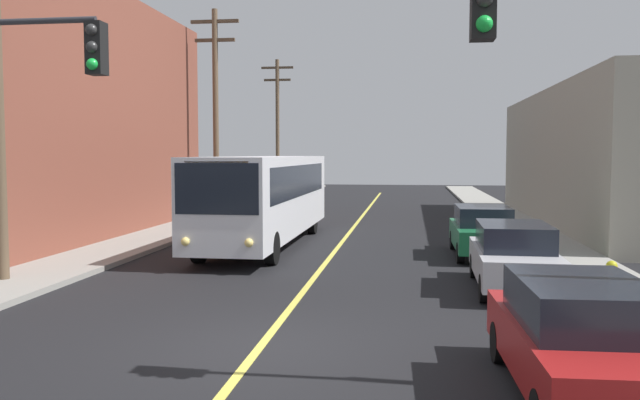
{
  "coord_description": "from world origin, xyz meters",
  "views": [
    {
      "loc": [
        2.52,
        -10.85,
        3.29
      ],
      "look_at": [
        0.0,
        7.4,
        2.0
      ],
      "focal_mm": 36.92,
      "sensor_mm": 36.0,
      "label": 1
    }
  ],
  "objects_px": {
    "utility_pole_mid": "(216,104)",
    "fire_hydrant": "(611,279)",
    "utility_pole_far": "(278,121)",
    "traffic_signal_left_corner": "(3,102)",
    "parked_car_green": "(482,230)",
    "parked_car_red": "(580,338)",
    "traffic_signal_right_corner": "(637,75)",
    "city_bus": "(266,195)",
    "parked_car_silver": "(513,256)"
  },
  "relations": [
    {
      "from": "utility_pole_far",
      "to": "traffic_signal_left_corner",
      "type": "xyz_separation_m",
      "value": [
        1.93,
        -36.31,
        -1.41
      ]
    },
    {
      "from": "parked_car_green",
      "to": "traffic_signal_right_corner",
      "type": "xyz_separation_m",
      "value": [
        0.59,
        -12.44,
        3.46
      ]
    },
    {
      "from": "parked_car_silver",
      "to": "traffic_signal_left_corner",
      "type": "distance_m",
      "value": 11.74
    },
    {
      "from": "parked_car_silver",
      "to": "parked_car_green",
      "type": "distance_m",
      "value": 5.31
    },
    {
      "from": "parked_car_red",
      "to": "parked_car_green",
      "type": "bearing_deg",
      "value": 89.86
    },
    {
      "from": "utility_pole_mid",
      "to": "fire_hydrant",
      "type": "xyz_separation_m",
      "value": [
        13.89,
        -16.8,
        -5.18
      ]
    },
    {
      "from": "parked_car_red",
      "to": "parked_car_green",
      "type": "distance_m",
      "value": 12.49
    },
    {
      "from": "parked_car_green",
      "to": "fire_hydrant",
      "type": "bearing_deg",
      "value": -73.13
    },
    {
      "from": "utility_pole_mid",
      "to": "traffic_signal_right_corner",
      "type": "height_order",
      "value": "utility_pole_mid"
    },
    {
      "from": "city_bus",
      "to": "traffic_signal_right_corner",
      "type": "height_order",
      "value": "traffic_signal_right_corner"
    },
    {
      "from": "fire_hydrant",
      "to": "traffic_signal_right_corner",
      "type": "bearing_deg",
      "value": -104.07
    },
    {
      "from": "traffic_signal_right_corner",
      "to": "fire_hydrant",
      "type": "height_order",
      "value": "traffic_signal_right_corner"
    },
    {
      "from": "utility_pole_mid",
      "to": "utility_pole_far",
      "type": "bearing_deg",
      "value": 91.04
    },
    {
      "from": "city_bus",
      "to": "parked_car_red",
      "type": "relative_size",
      "value": 2.73
    },
    {
      "from": "traffic_signal_left_corner",
      "to": "traffic_signal_right_corner",
      "type": "distance_m",
      "value": 11.21
    },
    {
      "from": "parked_car_silver",
      "to": "utility_pole_far",
      "type": "height_order",
      "value": "utility_pole_far"
    },
    {
      "from": "parked_car_silver",
      "to": "traffic_signal_left_corner",
      "type": "bearing_deg",
      "value": -158.01
    },
    {
      "from": "utility_pole_far",
      "to": "fire_hydrant",
      "type": "bearing_deg",
      "value": -67.04
    },
    {
      "from": "parked_car_red",
      "to": "parked_car_green",
      "type": "relative_size",
      "value": 1.01
    },
    {
      "from": "traffic_signal_left_corner",
      "to": "parked_car_green",
      "type": "bearing_deg",
      "value": 42.91
    },
    {
      "from": "traffic_signal_left_corner",
      "to": "utility_pole_far",
      "type": "bearing_deg",
      "value": 93.04
    },
    {
      "from": "utility_pole_mid",
      "to": "utility_pole_far",
      "type": "relative_size",
      "value": 1.01
    },
    {
      "from": "traffic_signal_left_corner",
      "to": "parked_car_silver",
      "type": "bearing_deg",
      "value": 21.99
    },
    {
      "from": "parked_car_silver",
      "to": "traffic_signal_left_corner",
      "type": "relative_size",
      "value": 0.74
    },
    {
      "from": "fire_hydrant",
      "to": "traffic_signal_left_corner",
      "type": "bearing_deg",
      "value": -167.1
    },
    {
      "from": "utility_pole_mid",
      "to": "utility_pole_far",
      "type": "height_order",
      "value": "utility_pole_mid"
    },
    {
      "from": "traffic_signal_right_corner",
      "to": "parked_car_silver",
      "type": "bearing_deg",
      "value": 93.33
    },
    {
      "from": "parked_car_red",
      "to": "parked_car_silver",
      "type": "xyz_separation_m",
      "value": [
        0.21,
        7.19,
        0.0
      ]
    },
    {
      "from": "parked_car_red",
      "to": "city_bus",
      "type": "bearing_deg",
      "value": 117.66
    },
    {
      "from": "parked_car_green",
      "to": "utility_pole_far",
      "type": "height_order",
      "value": "utility_pole_far"
    },
    {
      "from": "traffic_signal_right_corner",
      "to": "utility_pole_far",
      "type": "bearing_deg",
      "value": 108.0
    },
    {
      "from": "parked_car_red",
      "to": "parked_car_silver",
      "type": "relative_size",
      "value": 1.0
    },
    {
      "from": "traffic_signal_right_corner",
      "to": "parked_car_red",
      "type": "bearing_deg",
      "value": -175.39
    },
    {
      "from": "fire_hydrant",
      "to": "city_bus",
      "type": "bearing_deg",
      "value": 138.57
    },
    {
      "from": "utility_pole_mid",
      "to": "fire_hydrant",
      "type": "relative_size",
      "value": 12.15
    },
    {
      "from": "utility_pole_mid",
      "to": "traffic_signal_left_corner",
      "type": "bearing_deg",
      "value": -85.26
    },
    {
      "from": "utility_pole_far",
      "to": "parked_car_green",
      "type": "bearing_deg",
      "value": -65.59
    },
    {
      "from": "parked_car_silver",
      "to": "utility_pole_mid",
      "type": "bearing_deg",
      "value": 127.99
    },
    {
      "from": "parked_car_silver",
      "to": "utility_pole_mid",
      "type": "xyz_separation_m",
      "value": [
        -12.03,
        15.41,
        4.92
      ]
    },
    {
      "from": "utility_pole_mid",
      "to": "city_bus",
      "type": "bearing_deg",
      "value": -62.42
    },
    {
      "from": "utility_pole_far",
      "to": "traffic_signal_right_corner",
      "type": "bearing_deg",
      "value": -72.0
    },
    {
      "from": "utility_pole_mid",
      "to": "utility_pole_far",
      "type": "distance_m",
      "value": 16.7
    },
    {
      "from": "city_bus",
      "to": "parked_car_red",
      "type": "distance_m",
      "value": 16.02
    },
    {
      "from": "traffic_signal_right_corner",
      "to": "fire_hydrant",
      "type": "distance_m",
      "value": 6.99
    },
    {
      "from": "city_bus",
      "to": "parked_car_red",
      "type": "bearing_deg",
      "value": -62.34
    },
    {
      "from": "parked_car_green",
      "to": "utility_pole_mid",
      "type": "xyz_separation_m",
      "value": [
        -11.86,
        10.1,
        4.92
      ]
    },
    {
      "from": "city_bus",
      "to": "traffic_signal_left_corner",
      "type": "distance_m",
      "value": 11.78
    },
    {
      "from": "parked_car_silver",
      "to": "traffic_signal_left_corner",
      "type": "xyz_separation_m",
      "value": [
        -10.41,
        -4.2,
        3.46
      ]
    },
    {
      "from": "utility_pole_far",
      "to": "fire_hydrant",
      "type": "height_order",
      "value": "utility_pole_far"
    },
    {
      "from": "utility_pole_mid",
      "to": "traffic_signal_right_corner",
      "type": "bearing_deg",
      "value": -61.09
    }
  ]
}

